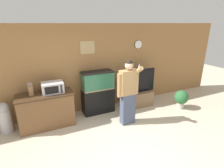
% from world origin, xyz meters
% --- Properties ---
extents(ground_plane, '(18.00, 18.00, 0.00)m').
position_xyz_m(ground_plane, '(0.00, 0.00, 0.00)').
color(ground_plane, beige).
extents(wall_back_paneled, '(10.00, 0.08, 2.60)m').
position_xyz_m(wall_back_paneled, '(0.00, 2.50, 1.30)').
color(wall_back_paneled, olive).
rests_on(wall_back_paneled, ground_plane).
extents(counter_island, '(1.38, 0.63, 0.91)m').
position_xyz_m(counter_island, '(-1.32, 2.00, 0.46)').
color(counter_island, brown).
rests_on(counter_island, ground_plane).
extents(microwave, '(0.53, 0.40, 0.27)m').
position_xyz_m(microwave, '(-1.11, 2.03, 1.04)').
color(microwave, silver).
rests_on(microwave, counter_island).
extents(knife_block, '(0.11, 0.10, 0.33)m').
position_xyz_m(knife_block, '(-1.62, 2.05, 1.03)').
color(knife_block, olive).
rests_on(knife_block, counter_island).
extents(aquarium_on_stand, '(0.94, 0.43, 1.28)m').
position_xyz_m(aquarium_on_stand, '(0.17, 2.17, 0.64)').
color(aquarium_on_stand, black).
rests_on(aquarium_on_stand, ground_plane).
extents(tv_on_stand, '(1.13, 0.40, 1.24)m').
position_xyz_m(tv_on_stand, '(1.50, 1.99, 0.37)').
color(tv_on_stand, brown).
rests_on(tv_on_stand, ground_plane).
extents(person_standing, '(0.55, 0.42, 1.76)m').
position_xyz_m(person_standing, '(0.65, 1.23, 0.92)').
color(person_standing, '#424C66').
rests_on(person_standing, ground_plane).
extents(potted_plant, '(0.43, 0.43, 0.60)m').
position_xyz_m(potted_plant, '(2.64, 1.28, 0.35)').
color(potted_plant, '#B2A899').
rests_on(potted_plant, ground_plane).
extents(trash_bin, '(0.32, 0.32, 0.79)m').
position_xyz_m(trash_bin, '(-2.30, 2.14, 0.41)').
color(trash_bin, '#B7B7BC').
rests_on(trash_bin, ground_plane).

